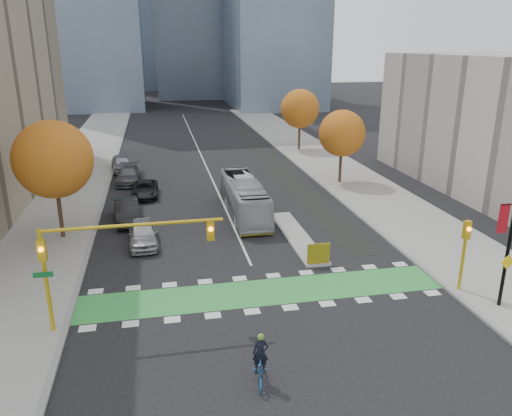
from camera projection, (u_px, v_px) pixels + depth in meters
name	position (u px, v px, depth m)	size (l,w,h in m)	color
ground	(270.00, 306.00, 25.81)	(300.00, 300.00, 0.00)	black
sidewalk_west	(60.00, 204.00, 41.88)	(7.00, 120.00, 0.15)	gray
sidewalk_east	(362.00, 187.00, 46.94)	(7.00, 120.00, 0.15)	gray
curb_west	(103.00, 202.00, 42.54)	(0.30, 120.00, 0.16)	gray
curb_east	(327.00, 189.00, 46.28)	(0.30, 120.00, 0.16)	gray
bike_crossing	(263.00, 292.00, 27.20)	(20.00, 3.00, 0.01)	green
centre_line	(199.00, 151.00, 63.05)	(0.15, 70.00, 0.01)	silver
bike_lane_paint	(275.00, 166.00, 55.15)	(2.50, 50.00, 0.01)	black
median_island	(297.00, 236.00, 34.91)	(1.60, 10.00, 0.16)	gray
hazard_board	(319.00, 254.00, 30.22)	(1.40, 0.12, 1.30)	yellow
tree_west	(53.00, 160.00, 32.98)	(5.20, 5.20, 8.22)	#332114
tree_east_near	(342.00, 133.00, 47.02)	(4.40, 4.40, 7.08)	#332114
tree_east_far	(300.00, 109.00, 61.89)	(4.80, 4.80, 7.65)	#332114
traffic_signal_west	(102.00, 249.00, 22.59)	(8.53, 0.56, 5.20)	#BF9914
traffic_signal_east	(465.00, 245.00, 26.45)	(0.35, 0.43, 4.10)	#BF9914
cyclist	(260.00, 366.00, 19.74)	(1.00, 2.03, 2.24)	navy
bus	(244.00, 197.00, 39.14)	(2.44, 10.44, 2.91)	#A9ADB0
parked_car_a	(143.00, 234.00, 33.43)	(1.87, 4.66, 1.59)	#AAAAAF
parked_car_b	(127.00, 211.00, 37.83)	(1.79, 5.13, 1.69)	black
parked_car_c	(128.00, 175.00, 48.45)	(2.15, 5.29, 1.53)	#54545A
parked_car_d	(145.00, 189.00, 44.13)	(2.22, 4.82, 1.34)	black
parked_car_e	(122.00, 163.00, 52.92)	(2.00, 4.97, 1.69)	#99989D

